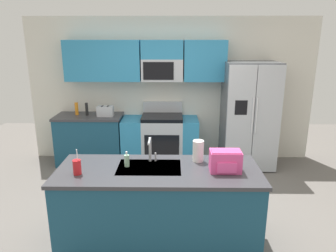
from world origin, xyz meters
name	(u,v)px	position (x,y,z in m)	size (l,w,h in m)	color
ground_plane	(170,216)	(0.00, 0.00, 0.00)	(9.00, 9.00, 0.00)	#66605B
kitchen_wall_unit	(163,81)	(-0.14, 2.08, 1.47)	(5.20, 0.43, 2.60)	silver
back_counter	(90,139)	(-1.47, 1.80, 0.45)	(1.18, 0.63, 0.90)	navy
range_oven	(160,140)	(-0.20, 1.80, 0.44)	(1.36, 0.61, 1.10)	#B7BABF
refrigerator	(249,115)	(1.36, 1.73, 0.93)	(0.90, 0.76, 1.85)	#4C4F54
island_counter	(159,206)	(-0.13, -0.54, 0.45)	(2.17, 0.84, 0.90)	navy
toaster	(105,111)	(-1.16, 1.75, 0.99)	(0.28, 0.16, 0.18)	#B7BABF
pepper_mill	(87,109)	(-1.50, 1.80, 1.01)	(0.05, 0.05, 0.23)	black
bottle_orange	(77,109)	(-1.69, 1.84, 1.01)	(0.06, 0.06, 0.22)	orange
sink_faucet	(150,148)	(-0.22, -0.35, 1.07)	(0.09, 0.21, 0.28)	#B7BABF
drink_cup_red	(77,167)	(-0.94, -0.68, 0.98)	(0.08, 0.08, 0.27)	red
soap_dispenser	(127,160)	(-0.47, -0.47, 0.97)	(0.06, 0.06, 0.17)	#A5D8B2
paper_towel_roll	(198,151)	(0.31, -0.31, 1.02)	(0.12, 0.12, 0.24)	white
backpack	(225,161)	(0.58, -0.58, 1.02)	(0.32, 0.22, 0.23)	#EA4C93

